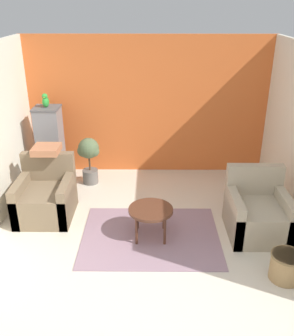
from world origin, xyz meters
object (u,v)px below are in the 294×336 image
(parrot, at_px, (46,101))
(birdcage, at_px, (51,147))
(coffee_table, at_px, (151,212))
(armchair_left, at_px, (46,198))
(potted_plant, at_px, (89,155))
(wicker_basket, at_px, (286,266))
(armchair_right, at_px, (257,214))

(parrot, bearing_deg, birdcage, -90.00)
(coffee_table, bearing_deg, armchair_left, 160.52)
(birdcage, xyz_separation_m, potted_plant, (0.66, -0.08, -0.12))
(coffee_table, bearing_deg, birdcage, 135.06)
(potted_plant, bearing_deg, armchair_left, -113.93)
(parrot, distance_m, wicker_basket, 4.35)
(parrot, relative_size, wicker_basket, 0.62)
(birdcage, bearing_deg, armchair_left, -81.51)
(armchair_right, distance_m, potted_plant, 2.96)
(armchair_right, xyz_separation_m, wicker_basket, (0.10, -0.95, -0.11))
(armchair_right, bearing_deg, wicker_basket, -84.03)
(armchair_right, distance_m, wicker_basket, 0.96)
(armchair_left, distance_m, potted_plant, 1.22)
(parrot, bearing_deg, armchair_right, -26.74)
(coffee_table, bearing_deg, armchair_right, 4.72)
(potted_plant, bearing_deg, coffee_table, -57.15)
(armchair_left, height_order, potted_plant, armchair_left)
(coffee_table, xyz_separation_m, birdcage, (-1.73, 1.72, 0.25))
(armchair_right, xyz_separation_m, birdcage, (-3.19, 1.60, 0.35))
(coffee_table, relative_size, armchair_right, 0.67)
(coffee_table, bearing_deg, parrot, 135.03)
(wicker_basket, bearing_deg, armchair_right, 95.97)
(coffee_table, height_order, parrot, parrot)
(coffee_table, xyz_separation_m, armchair_right, (1.46, 0.12, -0.10))
(wicker_basket, bearing_deg, birdcage, 142.16)
(armchair_left, bearing_deg, potted_plant, 66.07)
(armchair_right, distance_m, parrot, 3.75)
(armchair_left, xyz_separation_m, armchair_right, (3.01, -0.43, 0.00))
(birdcage, relative_size, wicker_basket, 3.57)
(coffee_table, height_order, wicker_basket, coffee_table)
(coffee_table, height_order, birdcage, birdcage)
(coffee_table, height_order, potted_plant, potted_plant)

